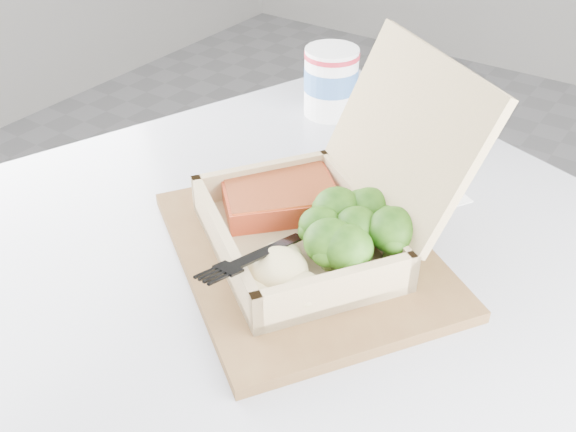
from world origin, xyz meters
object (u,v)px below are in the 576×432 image
Objects in this scene: cafe_table at (298,369)px; paper_cup at (331,80)px; takeout_container at (331,202)px; serving_tray at (303,251)px.

paper_cup is (-0.15, 0.30, 0.24)m from cafe_table.
takeout_container is 3.17× the size of paper_cup.
takeout_container reaches higher than serving_tray.
takeout_container reaches higher than paper_cup.
serving_tray is 3.11× the size of paper_cup.
paper_cup is at bearing 117.21° from serving_tray.
takeout_container is at bearing -58.13° from paper_cup.
cafe_table is 0.41m from paper_cup.
serving_tray reaches higher than cafe_table.
paper_cup is (-0.16, 0.30, 0.05)m from serving_tray.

